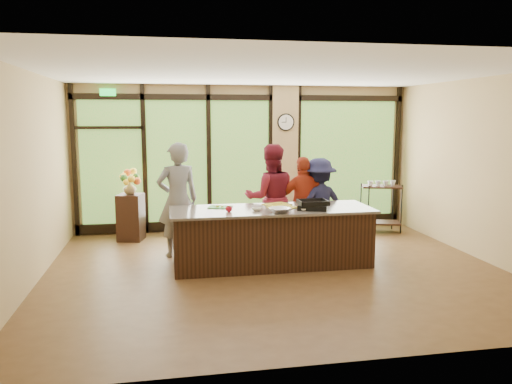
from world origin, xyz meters
name	(u,v)px	position (x,y,z in m)	size (l,w,h in m)	color
floor	(275,270)	(0.00, 0.00, 0.00)	(7.00, 7.00, 0.00)	#51351C
ceiling	(277,72)	(0.00, 0.00, 3.00)	(7.00, 7.00, 0.00)	white
back_wall	(245,158)	(0.00, 3.00, 1.50)	(7.00, 7.00, 0.00)	tan
left_wall	(29,179)	(-3.50, 0.00, 1.50)	(6.00, 6.00, 0.00)	tan
right_wall	(485,170)	(3.50, 0.00, 1.50)	(6.00, 6.00, 0.00)	tan
window_wall	(253,163)	(0.16, 2.95, 1.39)	(6.90, 0.12, 3.00)	tan
island_base	(272,238)	(0.00, 0.30, 0.44)	(3.10, 1.00, 0.88)	black
countertop	(272,210)	(0.00, 0.30, 0.90)	(3.20, 1.10, 0.04)	slate
wall_clock	(286,122)	(0.85, 2.87, 2.25)	(0.36, 0.04, 0.36)	black
cook_left	(178,200)	(-1.45, 1.10, 0.97)	(0.71, 0.46, 1.94)	slate
cook_midleft	(271,198)	(0.16, 1.14, 0.95)	(0.92, 0.72, 1.89)	maroon
cook_midright	(304,204)	(0.74, 1.04, 0.84)	(0.98, 0.41, 1.67)	#A73219
cook_right	(319,204)	(1.02, 1.07, 0.82)	(1.06, 0.61, 1.64)	#1B1B3B
roasting_pan	(313,207)	(0.61, 0.10, 0.96)	(0.45, 0.35, 0.08)	black
mixing_bowl	(280,210)	(0.05, -0.07, 0.96)	(0.31, 0.31, 0.08)	silver
cutting_board_left	(220,207)	(-0.79, 0.54, 0.93)	(0.36, 0.27, 0.01)	green
cutting_board_center	(283,207)	(0.19, 0.32, 0.93)	(0.42, 0.31, 0.01)	gold
cutting_board_right	(277,204)	(0.16, 0.61, 0.93)	(0.41, 0.31, 0.01)	gold
prep_bowl_near	(257,209)	(-0.27, 0.15, 0.94)	(0.15, 0.15, 0.05)	white
prep_bowl_mid	(304,209)	(0.45, 0.02, 0.94)	(0.12, 0.12, 0.04)	white
prep_bowl_far	(311,205)	(0.67, 0.41, 0.94)	(0.13, 0.13, 0.03)	white
red_ramekin	(229,209)	(-0.70, 0.14, 0.96)	(0.10, 0.10, 0.08)	red
flower_stand	(131,217)	(-2.32, 2.39, 0.45)	(0.45, 0.45, 0.90)	black
flower_vase	(130,188)	(-2.32, 2.39, 1.02)	(0.24, 0.24, 0.25)	olive
bar_cart	(381,201)	(2.70, 2.16, 0.64)	(0.88, 0.65, 1.07)	black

